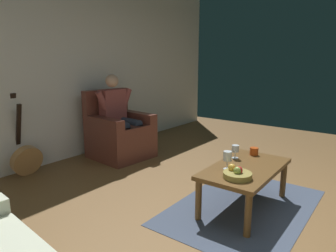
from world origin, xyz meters
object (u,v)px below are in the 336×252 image
object	(u,v)px
armchair	(119,134)
coffee_table	(245,172)
wine_glass_far	(235,149)
person_seated	(119,114)
guitar	(26,158)
fruit_bowl	(237,174)
candle_jar	(254,151)
wine_glass_near	(227,157)

from	to	relation	value
armchair	coffee_table	distance (m)	2.22
armchair	wine_glass_far	xyz separation A→B (m)	(0.22, 1.99, 0.18)
person_seated	guitar	bearing A→B (deg)	-12.31
coffee_table	fruit_bowl	xyz separation A→B (m)	(0.31, 0.06, 0.10)
coffee_table	wine_glass_far	xyz separation A→B (m)	(-0.17, -0.19, 0.16)
wine_glass_far	candle_jar	distance (m)	0.27
wine_glass_far	fruit_bowl	xyz separation A→B (m)	(0.49, 0.25, -0.06)
wine_glass_far	armchair	bearing A→B (deg)	-96.45
coffee_table	fruit_bowl	size ratio (longest dim) A/B	4.21
guitar	fruit_bowl	distance (m)	2.68
person_seated	fruit_bowl	bearing A→B (deg)	77.11
person_seated	coffee_table	distance (m)	2.22
coffee_table	candle_jar	xyz separation A→B (m)	(-0.41, -0.08, 0.10)
wine_glass_near	guitar	bearing A→B (deg)	-74.56
person_seated	coffee_table	world-z (taller)	person_seated
fruit_bowl	guitar	bearing A→B (deg)	-78.37
guitar	wine_glass_near	distance (m)	2.56
armchair	coffee_table	size ratio (longest dim) A/B	0.94
armchair	fruit_bowl	xyz separation A→B (m)	(0.71, 2.24, 0.12)
coffee_table	fruit_bowl	distance (m)	0.33
coffee_table	candle_jar	bearing A→B (deg)	-168.70
armchair	person_seated	distance (m)	0.32
coffee_table	wine_glass_far	bearing A→B (deg)	-131.89
wine_glass_far	fruit_bowl	world-z (taller)	wine_glass_far
armchair	person_seated	bearing A→B (deg)	90.00
person_seated	coffee_table	bearing A→B (deg)	84.46
armchair	candle_jar	world-z (taller)	armchair
person_seated	wine_glass_near	distance (m)	2.14
wine_glass_near	person_seated	bearing A→B (deg)	-105.58
guitar	armchair	bearing A→B (deg)	163.31
candle_jar	guitar	bearing A→B (deg)	-63.00
person_seated	wine_glass_far	bearing A→B (deg)	88.38
armchair	coffee_table	xyz separation A→B (m)	(0.40, 2.18, 0.03)
person_seated	guitar	distance (m)	1.38
coffee_table	guitar	xyz separation A→B (m)	(0.85, -2.55, -0.14)
candle_jar	wine_glass_near	bearing A→B (deg)	-2.73
person_seated	fruit_bowl	distance (m)	2.35
guitar	wine_glass_far	xyz separation A→B (m)	(-1.03, 2.36, 0.29)
armchair	fruit_bowl	bearing A→B (deg)	77.17
guitar	coffee_table	bearing A→B (deg)	108.44
person_seated	wine_glass_far	world-z (taller)	person_seated
fruit_bowl	candle_jar	distance (m)	0.74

